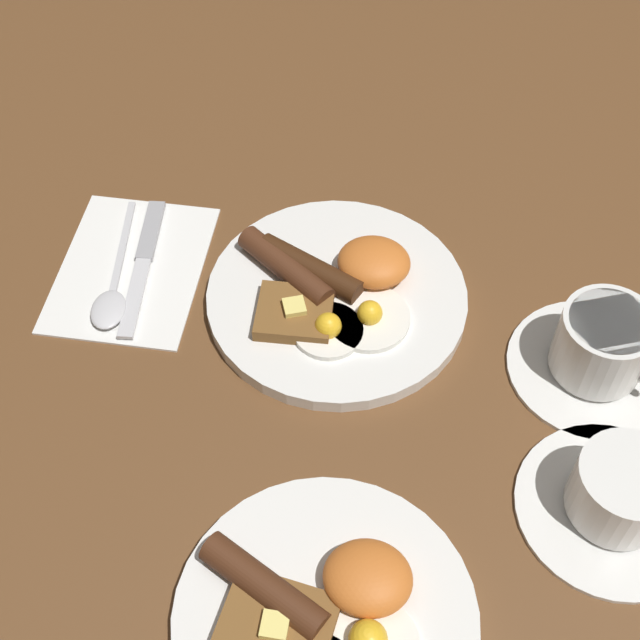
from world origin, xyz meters
TOP-DOWN VIEW (x-y plane):
  - ground_plane at (0.00, 0.00)m, footprint 3.00×3.00m
  - breakfast_plate_near at (0.00, -0.00)m, footprint 0.25×0.25m
  - breakfast_plate_far at (-0.04, 0.31)m, footprint 0.23×0.23m
  - teacup_near at (-0.25, 0.04)m, footprint 0.16×0.16m
  - teacup_far at (-0.26, 0.18)m, footprint 0.16×0.16m
  - napkin at (0.21, -0.01)m, footprint 0.15×0.19m
  - knife at (0.20, -0.02)m, footprint 0.04×0.18m
  - spoon at (0.22, 0.04)m, footprint 0.05×0.17m

SIDE VIEW (x-z plane):
  - ground_plane at x=0.00m, z-range 0.00..0.00m
  - napkin at x=0.21m, z-range 0.00..0.01m
  - knife at x=0.20m, z-range 0.00..0.01m
  - spoon at x=0.22m, z-range 0.00..0.01m
  - breakfast_plate_near at x=0.00m, z-range -0.01..0.04m
  - breakfast_plate_far at x=-0.04m, z-range -0.01..0.04m
  - teacup_far at x=-0.26m, z-range -0.01..0.06m
  - teacup_near at x=-0.25m, z-range -0.01..0.07m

